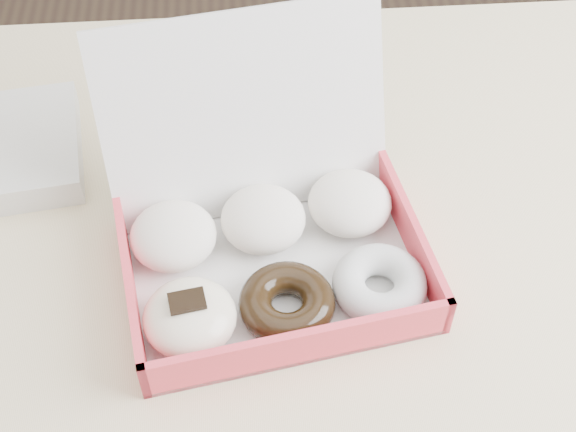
{
  "coord_description": "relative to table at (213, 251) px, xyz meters",
  "views": [
    {
      "loc": [
        0.05,
        -0.65,
        1.48
      ],
      "look_at": [
        0.09,
        -0.08,
        0.82
      ],
      "focal_mm": 50.0,
      "sensor_mm": 36.0,
      "label": 1
    }
  ],
  "objects": [
    {
      "name": "donut_box",
      "position": [
        0.07,
        -0.09,
        0.12
      ],
      "size": [
        0.37,
        0.36,
        0.23
      ],
      "rotation": [
        0.0,
        0.0,
        0.17
      ],
      "color": "silver",
      "rests_on": "table"
    },
    {
      "name": "table",
      "position": [
        0.0,
        0.0,
        0.0
      ],
      "size": [
        1.2,
        0.8,
        0.75
      ],
      "color": "#CCB986",
      "rests_on": "ground"
    }
  ]
}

